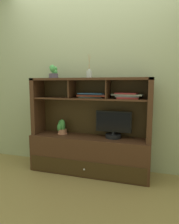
{
  "coord_description": "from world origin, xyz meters",
  "views": [
    {
      "loc": [
        0.79,
        -2.52,
        1.18
      ],
      "look_at": [
        0.0,
        0.0,
        0.81
      ],
      "focal_mm": 32.88,
      "sensor_mm": 36.0,
      "label": 1
    }
  ],
  "objects_px": {
    "magazine_stack_left": "(127,96)",
    "potted_succulent": "(54,73)",
    "media_console": "(90,144)",
    "magazine_stack_centre": "(92,95)",
    "potted_orchid": "(62,127)",
    "diffuser_bottle": "(89,74)",
    "tv_monitor": "(113,126)"
  },
  "relations": [
    {
      "from": "media_console",
      "to": "magazine_stack_centre",
      "type": "xyz_separation_m",
      "value": [
        0.03,
        0.02,
        0.65
      ]
    },
    {
      "from": "tv_monitor",
      "to": "magazine_stack_centre",
      "type": "relative_size",
      "value": 1.16
    },
    {
      "from": "magazine_stack_left",
      "to": "diffuser_bottle",
      "type": "relative_size",
      "value": 1.34
    },
    {
      "from": "potted_orchid",
      "to": "diffuser_bottle",
      "type": "bearing_deg",
      "value": -4.0
    },
    {
      "from": "potted_orchid",
      "to": "potted_succulent",
      "type": "distance_m",
      "value": 0.75
    },
    {
      "from": "tv_monitor",
      "to": "diffuser_bottle",
      "type": "relative_size",
      "value": 1.56
    },
    {
      "from": "magazine_stack_left",
      "to": "potted_succulent",
      "type": "bearing_deg",
      "value": -179.57
    },
    {
      "from": "magazine_stack_centre",
      "to": "potted_succulent",
      "type": "height_order",
      "value": "potted_succulent"
    },
    {
      "from": "potted_orchid",
      "to": "magazine_stack_centre",
      "type": "relative_size",
      "value": 0.52
    },
    {
      "from": "tv_monitor",
      "to": "potted_succulent",
      "type": "distance_m",
      "value": 1.07
    },
    {
      "from": "tv_monitor",
      "to": "diffuser_bottle",
      "type": "height_order",
      "value": "diffuser_bottle"
    },
    {
      "from": "media_console",
      "to": "magazine_stack_left",
      "type": "xyz_separation_m",
      "value": [
        0.48,
        0.01,
        0.65
      ]
    },
    {
      "from": "magazine_stack_centre",
      "to": "potted_succulent",
      "type": "xyz_separation_m",
      "value": [
        -0.54,
        -0.02,
        0.3
      ]
    },
    {
      "from": "media_console",
      "to": "tv_monitor",
      "type": "xyz_separation_m",
      "value": [
        0.31,
        0.01,
        0.26
      ]
    },
    {
      "from": "media_console",
      "to": "magazine_stack_left",
      "type": "distance_m",
      "value": 0.81
    },
    {
      "from": "media_console",
      "to": "potted_orchid",
      "type": "xyz_separation_m",
      "value": [
        -0.41,
        0.01,
        0.2
      ]
    },
    {
      "from": "diffuser_bottle",
      "to": "potted_succulent",
      "type": "bearing_deg",
      "value": 177.89
    },
    {
      "from": "magazine_stack_left",
      "to": "potted_succulent",
      "type": "distance_m",
      "value": 1.03
    },
    {
      "from": "magazine_stack_centre",
      "to": "potted_orchid",
      "type": "bearing_deg",
      "value": -178.58
    },
    {
      "from": "tv_monitor",
      "to": "potted_orchid",
      "type": "height_order",
      "value": "tv_monitor"
    },
    {
      "from": "potted_orchid",
      "to": "media_console",
      "type": "bearing_deg",
      "value": -1.63
    },
    {
      "from": "media_console",
      "to": "potted_succulent",
      "type": "relative_size",
      "value": 8.85
    },
    {
      "from": "tv_monitor",
      "to": "media_console",
      "type": "bearing_deg",
      "value": -178.07
    },
    {
      "from": "tv_monitor",
      "to": "magazine_stack_centre",
      "type": "distance_m",
      "value": 0.49
    },
    {
      "from": "media_console",
      "to": "magazine_stack_centre",
      "type": "bearing_deg",
      "value": 41.42
    },
    {
      "from": "magazine_stack_centre",
      "to": "magazine_stack_left",
      "type": "bearing_deg",
      "value": -1.61
    },
    {
      "from": "tv_monitor",
      "to": "potted_orchid",
      "type": "bearing_deg",
      "value": 179.93
    },
    {
      "from": "potted_orchid",
      "to": "potted_succulent",
      "type": "height_order",
      "value": "potted_succulent"
    },
    {
      "from": "tv_monitor",
      "to": "magazine_stack_left",
      "type": "distance_m",
      "value": 0.43
    },
    {
      "from": "potted_orchid",
      "to": "diffuser_bottle",
      "type": "relative_size",
      "value": 0.7
    },
    {
      "from": "potted_succulent",
      "to": "tv_monitor",
      "type": "bearing_deg",
      "value": 0.6
    },
    {
      "from": "potted_orchid",
      "to": "magazine_stack_centre",
      "type": "distance_m",
      "value": 0.62
    }
  ]
}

